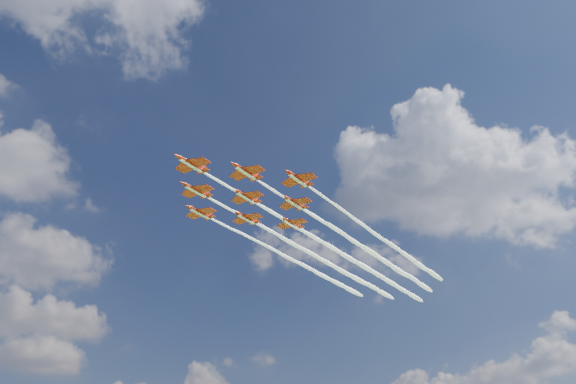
# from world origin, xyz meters

# --- Properties ---
(jet_lead) EXTENTS (92.33, 39.04, 2.43)m
(jet_lead) POSITION_xyz_m (25.39, 8.43, 87.22)
(jet_lead) COLOR #A31E09
(jet_row2_port) EXTENTS (92.33, 39.04, 2.43)m
(jet_row2_port) POSITION_xyz_m (37.02, 4.78, 87.22)
(jet_row2_port) COLOR #A31E09
(jet_row2_starb) EXTENTS (92.33, 39.04, 2.43)m
(jet_row2_starb) POSITION_xyz_m (31.43, 19.02, 87.22)
(jet_row2_starb) COLOR #A31E09
(jet_row3_port) EXTENTS (92.33, 39.04, 2.43)m
(jet_row3_port) POSITION_xyz_m (48.65, 1.12, 87.22)
(jet_row3_port) COLOR #A31E09
(jet_row3_centre) EXTENTS (92.33, 39.04, 2.43)m
(jet_row3_centre) POSITION_xyz_m (43.06, 15.36, 87.22)
(jet_row3_centre) COLOR #A31E09
(jet_row3_starb) EXTENTS (92.33, 39.04, 2.43)m
(jet_row3_starb) POSITION_xyz_m (37.47, 29.61, 87.22)
(jet_row3_starb) COLOR #A31E09
(jet_row4_port) EXTENTS (92.33, 39.04, 2.43)m
(jet_row4_port) POSITION_xyz_m (54.69, 11.71, 87.22)
(jet_row4_port) COLOR #A31E09
(jet_row4_starb) EXTENTS (92.33, 39.04, 2.43)m
(jet_row4_starb) POSITION_xyz_m (49.10, 25.95, 87.22)
(jet_row4_starb) COLOR #A31E09
(jet_tail) EXTENTS (92.33, 39.04, 2.43)m
(jet_tail) POSITION_xyz_m (60.73, 22.30, 87.22)
(jet_tail) COLOR #A31E09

